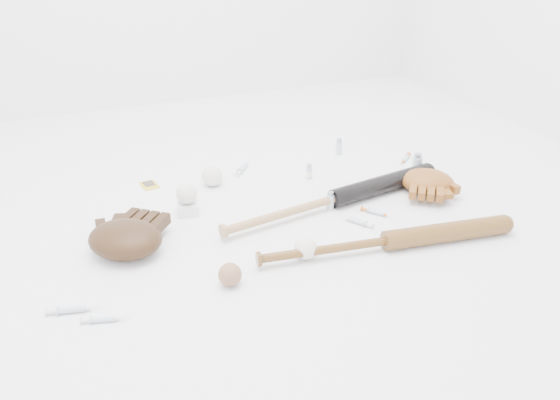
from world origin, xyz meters
name	(u,v)px	position (x,y,z in m)	size (l,w,h in m)	color
bat_dark	(335,198)	(0.22, 0.01, 0.04)	(0.96, 0.07, 0.07)	black
bat_wood	(387,241)	(0.24, -0.30, 0.03)	(0.88, 0.06, 0.06)	brown
glove_dark	(125,239)	(-0.52, 0.00, 0.05)	(0.28, 0.28, 0.10)	#311D0D
glove_tan	(427,181)	(0.60, -0.01, 0.04)	(0.24, 0.24, 0.09)	brown
trading_card	(149,185)	(-0.37, 0.45, 0.00)	(0.06, 0.08, 0.00)	gold
pedestal	(188,208)	(-0.28, 0.17, 0.02)	(0.07, 0.07, 0.04)	white
baseball_on_pedestal	(186,194)	(-0.28, 0.17, 0.08)	(0.07, 0.07, 0.07)	silver
baseball_left	(125,228)	(-0.51, 0.09, 0.03)	(0.07, 0.07, 0.07)	silver
baseball_upper	(212,176)	(-0.14, 0.36, 0.04)	(0.08, 0.08, 0.08)	silver
baseball_mid	(306,248)	(-0.02, -0.25, 0.04)	(0.07, 0.07, 0.07)	silver
baseball_aged	(230,275)	(-0.27, -0.29, 0.03)	(0.07, 0.07, 0.07)	#8E6144
syringe_0	(72,310)	(-0.70, -0.25, 0.01)	(0.16, 0.03, 0.02)	#ADBCC6
syringe_1	(357,221)	(0.24, -0.12, 0.01)	(0.14, 0.02, 0.02)	#ADBCC6
syringe_2	(243,168)	(0.02, 0.45, 0.01)	(0.17, 0.03, 0.02)	#ADBCC6
syringe_3	(376,212)	(0.33, -0.09, 0.01)	(0.13, 0.02, 0.02)	#ADBCC6
syringe_4	(405,159)	(0.70, 0.28, 0.01)	(0.14, 0.02, 0.02)	#ADBCC6
syringe_5	(104,319)	(-0.63, -0.32, 0.01)	(0.14, 0.02, 0.02)	#ADBCC6
vial_0	(309,171)	(0.24, 0.27, 0.03)	(0.02, 0.02, 0.06)	#B1BBC2
vial_1	(339,146)	(0.47, 0.45, 0.04)	(0.03, 0.03, 0.07)	#B1BBC2
vial_2	(330,200)	(0.20, 0.01, 0.03)	(0.03, 0.03, 0.07)	#B1BBC2
vial_3	(417,165)	(0.65, 0.13, 0.05)	(0.04, 0.04, 0.10)	#B1BBC2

